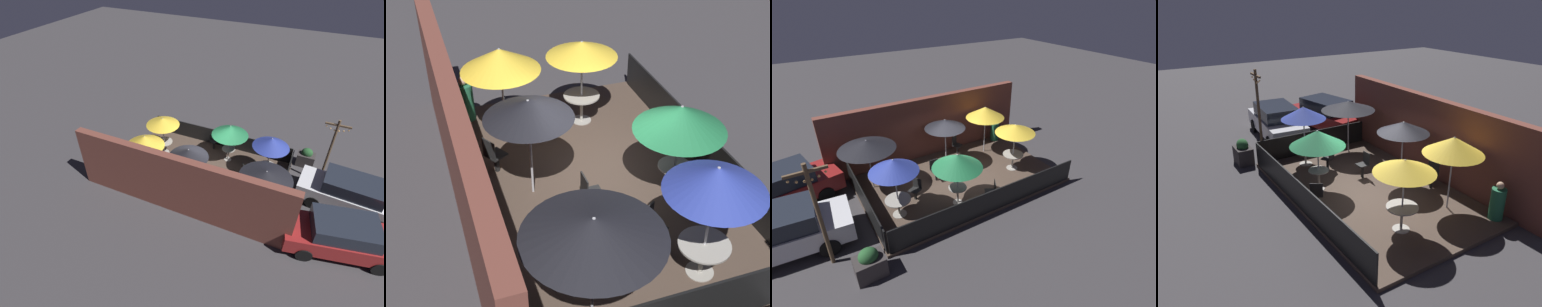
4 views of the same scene
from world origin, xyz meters
TOP-DOWN VIEW (x-y plane):
  - ground_plane at (0.00, 0.00)m, footprint 60.00×60.00m
  - patio_deck at (0.00, 0.00)m, footprint 8.38×5.22m
  - building_wall at (0.00, 2.84)m, footprint 9.98×0.36m
  - fence_front at (0.00, -2.57)m, footprint 8.18×0.05m
  - patio_umbrella_0 at (2.55, -0.59)m, footprint 1.77×1.77m
  - patio_umbrella_1 at (-0.91, -1.45)m, footprint 1.90×1.90m
  - patio_umbrella_2 at (-3.12, -0.91)m, footprint 1.75×1.75m
  - patio_umbrella_3 at (2.38, 1.46)m, footprint 1.87×1.87m
  - patio_umbrella_4 at (-3.42, 1.31)m, footprint 2.28×2.28m
  - patio_umbrella_5 at (0.12, 1.38)m, footprint 1.85×1.85m
  - dining_table_0 at (2.55, -0.59)m, footprint 0.93×0.93m
  - dining_table_1 at (-0.91, -1.45)m, footprint 0.71×0.71m
  - dining_table_2 at (-3.12, -0.91)m, footprint 0.94×0.94m
  - patio_chair_0 at (0.23, -2.12)m, footprint 0.55×0.55m
  - patio_chair_1 at (-2.18, -0.34)m, footprint 0.55×0.55m
  - patio_chair_2 at (1.06, 2.02)m, footprint 0.55×0.55m
  - patio_chair_3 at (-0.92, 0.44)m, footprint 0.40×0.40m
  - patron_0 at (3.62, 2.24)m, footprint 0.60×0.60m

SIDE VIEW (x-z plane):
  - ground_plane at x=0.00m, z-range 0.00..0.00m
  - patio_deck at x=0.00m, z-range 0.00..0.12m
  - fence_front at x=0.00m, z-range 0.12..1.07m
  - patio_chair_1 at x=-2.18m, z-range 0.16..1.06m
  - patio_chair_2 at x=1.06m, z-range 0.16..1.09m
  - patio_chair_3 at x=-0.92m, z-range 0.17..1.13m
  - patio_chair_0 at x=0.23m, z-range 0.17..1.13m
  - patron_0 at x=3.62m, z-range 0.04..1.28m
  - dining_table_2 at x=-3.12m, z-range 0.33..1.04m
  - dining_table_1 at x=-0.91m, z-range 0.32..1.07m
  - dining_table_0 at x=2.55m, z-range 0.35..1.11m
  - building_wall at x=0.00m, z-range 0.00..3.04m
  - patio_umbrella_1 at x=-0.91m, z-range 0.94..3.12m
  - patio_umbrella_0 at x=2.55m, z-range 1.03..3.26m
  - patio_umbrella_4 at x=-3.42m, z-range 1.04..3.27m
  - patio_umbrella_5 at x=0.12m, z-range 1.06..3.34m
  - patio_umbrella_3 at x=2.38m, z-range 1.05..3.46m
  - patio_umbrella_2 at x=-3.12m, z-range 1.07..3.46m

